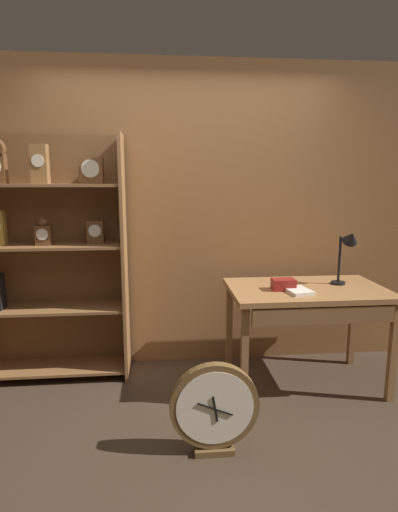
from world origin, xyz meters
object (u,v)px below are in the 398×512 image
object	(u,v)px
bookshelf	(47,255)
toolbox_small	(283,284)
desk_lamp	(348,246)
open_repair_manual	(298,291)
workbench	(308,300)
round_clock_large	(214,408)

from	to	relation	value
bookshelf	toolbox_small	distance (m)	1.88
bookshelf	toolbox_small	bearing A→B (deg)	-12.71
toolbox_small	bookshelf	bearing A→B (deg)	167.29
desk_lamp	open_repair_manual	size ratio (longest dim) A/B	2.07
bookshelf	open_repair_manual	size ratio (longest dim) A/B	8.97
desk_lamp	workbench	bearing A→B (deg)	-168.33
bookshelf	desk_lamp	bearing A→B (deg)	-7.80
round_clock_large	bookshelf	bearing A→B (deg)	136.20
toolbox_small	round_clock_large	world-z (taller)	toolbox_small
workbench	round_clock_large	bearing A→B (deg)	-137.25
open_repair_manual	round_clock_large	bearing A→B (deg)	-147.05
open_repair_manual	round_clock_large	xyz separation A→B (m)	(-0.71, -0.66, -0.52)
bookshelf	desk_lamp	distance (m)	2.38
toolbox_small	round_clock_large	bearing A→B (deg)	-129.97
bookshelf	workbench	size ratio (longest dim) A/B	1.64
bookshelf	open_repair_manual	distance (m)	1.99
toolbox_small	open_repair_manual	size ratio (longest dim) A/B	0.77
open_repair_manual	round_clock_large	size ratio (longest dim) A/B	0.38
workbench	toolbox_small	xyz separation A→B (m)	(-0.20, -0.02, 0.13)
toolbox_small	round_clock_large	xyz separation A→B (m)	(-0.62, -0.74, -0.55)
bookshelf	workbench	xyz separation A→B (m)	(2.03, -0.39, -0.32)
bookshelf	workbench	world-z (taller)	bookshelf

